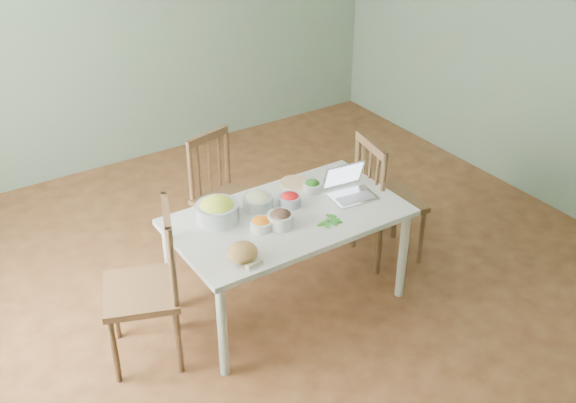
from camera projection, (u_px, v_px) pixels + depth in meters
floor at (288, 286)px, 4.88m from camera, size 5.00×5.00×0.00m
wall_back at (133, 17)px, 5.98m from camera, size 5.00×0.00×2.70m
wall_right at (553, 43)px, 5.36m from camera, size 0.00×5.00×2.70m
dining_table at (288, 260)px, 4.55m from camera, size 1.51×0.85×0.71m
chair_far at (227, 198)px, 5.01m from camera, size 0.50×0.49×0.94m
chair_left at (140, 288)px, 4.02m from camera, size 0.57×0.58×1.04m
chair_right at (390, 198)px, 4.96m from camera, size 0.49×0.51×0.99m
bread_boule at (243, 252)px, 3.90m from camera, size 0.19×0.19×0.12m
butter_stick at (254, 264)px, 3.88m from camera, size 0.11×0.05×0.03m
bowl_squash at (217, 210)px, 4.27m from camera, size 0.35×0.35×0.16m
bowl_carrot at (261, 224)px, 4.20m from camera, size 0.18×0.18×0.08m
bowl_onion at (258, 201)px, 4.41m from camera, size 0.20×0.20×0.11m
bowl_mushroom at (280, 219)px, 4.22m from camera, size 0.20×0.20×0.11m
bowl_redpep at (290, 199)px, 4.45m from camera, size 0.16×0.16×0.09m
bowl_broccoli at (312, 186)px, 4.61m from camera, size 0.15×0.15×0.08m
flatbread at (294, 183)px, 4.71m from camera, size 0.25×0.25×0.02m
basil_bunch at (328, 221)px, 4.28m from camera, size 0.19×0.19×0.02m
laptop at (354, 185)px, 4.50m from camera, size 0.33×0.30×0.20m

